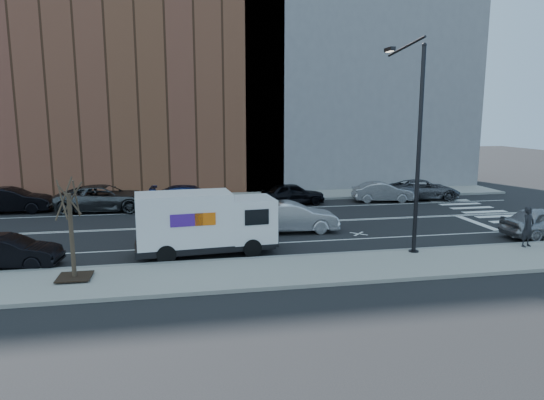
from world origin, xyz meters
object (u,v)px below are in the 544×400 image
object	(u,v)px
far_parked_b	(11,200)
pedestrian	(528,227)
fedex_van	(205,222)
driving_sedan	(292,217)

from	to	relation	value
far_parked_b	pedestrian	distance (m)	29.44
fedex_van	driving_sedan	bearing A→B (deg)	30.66
fedex_van	far_parked_b	xyz separation A→B (m)	(-11.55, 11.64, -0.67)
far_parked_b	pedestrian	world-z (taller)	pedestrian
driving_sedan	fedex_van	bearing A→B (deg)	128.43
driving_sedan	pedestrian	distance (m)	11.20
pedestrian	fedex_van	bearing A→B (deg)	154.12
driving_sedan	pedestrian	size ratio (longest dim) A/B	2.62
far_parked_b	driving_sedan	bearing A→B (deg)	-117.65
fedex_van	far_parked_b	distance (m)	16.41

